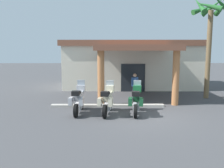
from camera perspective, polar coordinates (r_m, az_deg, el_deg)
ground_plane at (r=12.38m, az=7.68°, el=-7.25°), size 80.00×80.00×0.00m
motel_building at (r=21.01m, az=4.43°, el=4.86°), size 11.34×10.39×3.88m
motorcycle_silver at (r=12.66m, az=-7.73°, el=-3.63°), size 0.72×2.21×1.61m
motorcycle_cream at (r=12.39m, az=-1.09°, el=-3.82°), size 0.83×2.20×1.61m
motorcycle_green at (r=12.50m, az=5.65°, el=-3.75°), size 0.82×2.21×1.61m
pedestrian at (r=15.88m, az=5.27°, el=-0.13°), size 0.46×0.33×1.67m
palm_tree_near_portico at (r=17.35m, az=21.72°, el=13.12°), size 2.31×2.45×6.57m
curb_strip at (r=14.08m, az=-1.02°, el=-4.98°), size 6.39×0.36×0.12m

